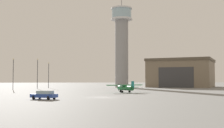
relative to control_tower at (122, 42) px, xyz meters
name	(u,v)px	position (x,y,z in m)	size (l,w,h in m)	color
ground_plane	(102,97)	(-11.85, -56.95, -17.21)	(400.00, 400.00, 0.00)	slate
control_tower	(122,42)	(0.00, 0.00, 0.00)	(7.99, 7.99, 34.16)	gray
hangar	(182,73)	(24.87, 4.20, -11.68)	(32.18, 31.78, 11.01)	#7A6B56
airplane_green	(126,87)	(-5.05, -40.52, -15.94)	(8.97, 7.11, 2.72)	#287A42
car_blue	(44,95)	(-21.29, -61.03, -16.47)	(4.41, 3.41, 1.37)	#2847A8
light_post_west	(37,71)	(-29.35, -11.68, -11.46)	(0.44, 0.44, 9.80)	#38383D
light_post_east	(13,71)	(-35.84, -16.83, -11.60)	(0.44, 0.44, 9.52)	#38383D
light_post_north	(49,73)	(-26.65, -3.41, -11.84)	(0.44, 0.44, 9.07)	#38383D
traffic_cone_near_left	(36,93)	(-24.62, -46.45, -16.89)	(0.36, 0.36, 0.65)	black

